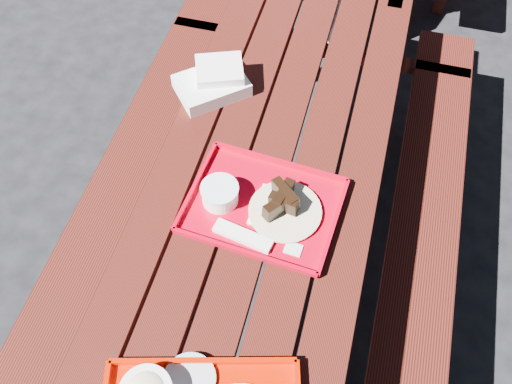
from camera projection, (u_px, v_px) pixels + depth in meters
ground at (265, 269)px, 2.50m from camera, size 60.00×60.00×0.00m
picnic_table_near at (267, 199)px, 2.04m from camera, size 1.41×2.40×0.75m
far_tray at (260, 206)px, 1.77m from camera, size 0.49×0.40×0.08m
white_cloth at (214, 81)px, 2.05m from camera, size 0.30×0.29×0.10m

